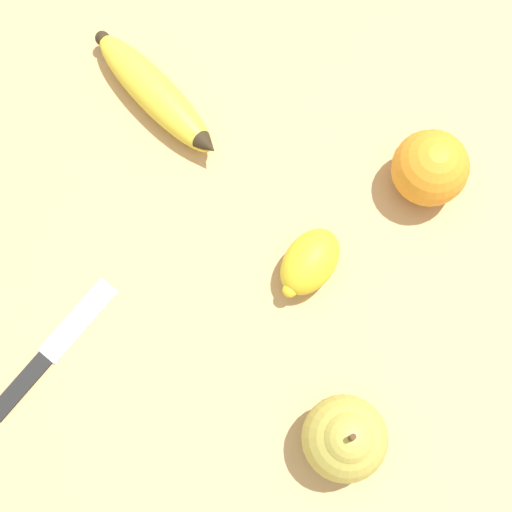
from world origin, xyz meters
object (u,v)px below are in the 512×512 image
object	(u,v)px
banana	(156,94)
pear	(345,438)
lemon	(310,262)
orange	(430,168)
paring_knife	(48,354)

from	to	relation	value
banana	pear	xyz separation A→B (m)	(-0.26, 0.28, 0.02)
pear	lemon	xyz separation A→B (m)	(0.07, -0.15, -0.02)
pear	orange	bearing A→B (deg)	-94.18
orange	paring_knife	size ratio (longest dim) A/B	0.48
banana	paring_knife	distance (m)	0.28
orange	lemon	distance (m)	0.15
orange	pear	xyz separation A→B (m)	(0.02, 0.26, 0.00)
pear	lemon	distance (m)	0.16
orange	banana	bearing A→B (deg)	-2.56
banana	paring_knife	size ratio (longest dim) A/B	1.10
banana	lemon	bearing A→B (deg)	-1.66
pear	paring_knife	distance (m)	0.28
pear	paring_knife	size ratio (longest dim) A/B	0.61
paring_knife	banana	bearing A→B (deg)	109.02
banana	pear	size ratio (longest dim) A/B	1.81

